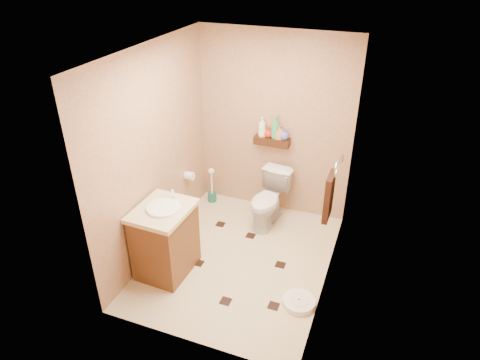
% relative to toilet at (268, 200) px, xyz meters
% --- Properties ---
extents(ground, '(2.50, 2.50, 0.00)m').
position_rel_toilet_xyz_m(ground, '(-0.08, -0.83, -0.35)').
color(ground, beige).
rests_on(ground, ground).
extents(wall_back, '(2.00, 0.04, 2.40)m').
position_rel_toilet_xyz_m(wall_back, '(-0.08, 0.42, 0.85)').
color(wall_back, tan).
rests_on(wall_back, ground).
extents(wall_front, '(2.00, 0.04, 2.40)m').
position_rel_toilet_xyz_m(wall_front, '(-0.08, -2.08, 0.85)').
color(wall_front, tan).
rests_on(wall_front, ground).
extents(wall_left, '(0.04, 2.50, 2.40)m').
position_rel_toilet_xyz_m(wall_left, '(-1.08, -0.83, 0.85)').
color(wall_left, tan).
rests_on(wall_left, ground).
extents(wall_right, '(0.04, 2.50, 2.40)m').
position_rel_toilet_xyz_m(wall_right, '(0.92, -0.83, 0.85)').
color(wall_right, tan).
rests_on(wall_right, ground).
extents(ceiling, '(2.00, 2.50, 0.02)m').
position_rel_toilet_xyz_m(ceiling, '(-0.08, -0.83, 2.05)').
color(ceiling, silver).
rests_on(ceiling, wall_back).
extents(wall_shelf, '(0.46, 0.14, 0.10)m').
position_rel_toilet_xyz_m(wall_shelf, '(-0.08, 0.34, 0.67)').
color(wall_shelf, '#3E1D10').
rests_on(wall_shelf, wall_back).
extents(floor_accents, '(1.18, 1.35, 0.01)m').
position_rel_toilet_xyz_m(floor_accents, '(-0.05, -0.89, -0.35)').
color(floor_accents, black).
rests_on(floor_accents, ground).
extents(toilet, '(0.47, 0.73, 0.71)m').
position_rel_toilet_xyz_m(toilet, '(0.00, 0.00, 0.00)').
color(toilet, white).
rests_on(toilet, ground).
extents(vanity, '(0.58, 0.69, 0.94)m').
position_rel_toilet_xyz_m(vanity, '(-0.78, -1.27, 0.07)').
color(vanity, brown).
rests_on(vanity, ground).
extents(bathroom_scale, '(0.44, 0.44, 0.07)m').
position_rel_toilet_xyz_m(bathroom_scale, '(0.74, -1.28, -0.32)').
color(bathroom_scale, white).
rests_on(bathroom_scale, ground).
extents(toilet_brush, '(0.12, 0.12, 0.53)m').
position_rel_toilet_xyz_m(toilet_brush, '(-0.90, 0.23, -0.17)').
color(toilet_brush, '#175E52').
rests_on(toilet_brush, ground).
extents(towel_ring, '(0.12, 0.30, 0.76)m').
position_rel_toilet_xyz_m(towel_ring, '(0.83, -0.58, 0.59)').
color(towel_ring, silver).
rests_on(towel_ring, wall_right).
extents(toilet_paper, '(0.12, 0.11, 0.12)m').
position_rel_toilet_xyz_m(toilet_paper, '(-1.02, -0.18, 0.25)').
color(toilet_paper, white).
rests_on(toilet_paper, wall_left).
extents(bottle_a, '(0.14, 0.14, 0.25)m').
position_rel_toilet_xyz_m(bottle_a, '(-0.22, 0.34, 0.84)').
color(bottle_a, white).
rests_on(bottle_a, wall_shelf).
extents(bottle_b, '(0.10, 0.10, 0.16)m').
position_rel_toilet_xyz_m(bottle_b, '(-0.22, 0.34, 0.80)').
color(bottle_b, yellow).
rests_on(bottle_b, wall_shelf).
extents(bottle_c, '(0.12, 0.12, 0.14)m').
position_rel_toilet_xyz_m(bottle_c, '(-0.13, 0.34, 0.79)').
color(bottle_c, red).
rests_on(bottle_c, wall_shelf).
extents(bottle_d, '(0.15, 0.15, 0.29)m').
position_rel_toilet_xyz_m(bottle_d, '(-0.04, 0.34, 0.86)').
color(bottle_d, '#349E5B').
rests_on(bottle_d, wall_shelf).
extents(bottle_e, '(0.10, 0.10, 0.18)m').
position_rel_toilet_xyz_m(bottle_e, '(0.01, 0.34, 0.81)').
color(bottle_e, '#F18950').
rests_on(bottle_e, wall_shelf).
extents(bottle_f, '(0.12, 0.12, 0.15)m').
position_rel_toilet_xyz_m(bottle_f, '(0.08, 0.34, 0.79)').
color(bottle_f, '#4C5DBE').
rests_on(bottle_f, wall_shelf).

